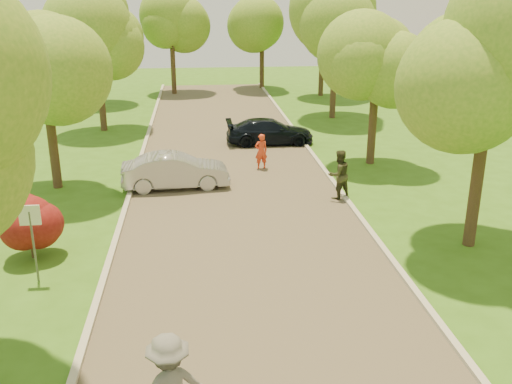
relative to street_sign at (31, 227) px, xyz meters
name	(u,v)px	position (x,y,z in m)	size (l,w,h in m)	color
ground	(271,356)	(5.80, -4.00, -1.56)	(100.00, 100.00, 0.00)	#366317
road	(241,217)	(5.80, 4.00, -1.56)	(8.00, 60.00, 0.01)	#4C4438
curb_left	(122,220)	(1.75, 4.00, -1.50)	(0.18, 60.00, 0.12)	#B2AD9E
curb_right	(355,211)	(9.85, 4.00, -1.50)	(0.18, 60.00, 0.12)	#B2AD9E
street_sign	(31,227)	(0.00, 0.00, 0.00)	(0.55, 0.06, 2.17)	#59595E
red_shrub	(29,223)	(-0.50, 1.50, -0.47)	(1.70, 1.70, 1.95)	#382619
tree_l_midb	(49,71)	(-1.01, 8.00, 3.02)	(4.30, 4.20, 6.62)	#382619
tree_l_far	(99,30)	(-0.59, 18.00, 3.90)	(4.92, 4.80, 7.79)	#382619
tree_r_mida	(501,62)	(12.82, 1.00, 3.97)	(5.13, 5.00, 7.95)	#382619
tree_r_midb	(382,54)	(12.40, 10.00, 3.32)	(4.51, 4.40, 7.01)	#382619
tree_r_far	(340,20)	(13.03, 20.00, 4.27)	(5.33, 5.20, 8.34)	#382619
tree_bg_a	(81,25)	(-2.98, 26.00, 3.75)	(5.12, 5.00, 7.72)	#382619
tree_bg_b	(326,19)	(14.02, 28.00, 3.97)	(5.12, 5.00, 7.95)	#382619
tree_bg_c	(174,26)	(3.01, 30.00, 3.46)	(4.92, 4.80, 7.33)	#382619
tree_bg_d	(265,20)	(10.02, 32.00, 3.75)	(5.12, 5.00, 7.72)	#382619
silver_sedan	(176,171)	(3.50, 7.45, -0.87)	(1.46, 4.20, 1.38)	#A8A7AC
dark_sedan	(270,131)	(8.10, 14.00, -0.92)	(1.80, 4.44, 1.29)	black
person_striped	(261,151)	(7.16, 9.66, -0.78)	(0.57, 0.38, 1.57)	red
person_olive	(339,175)	(9.60, 5.54, -0.63)	(0.91, 0.71, 1.88)	#33351F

